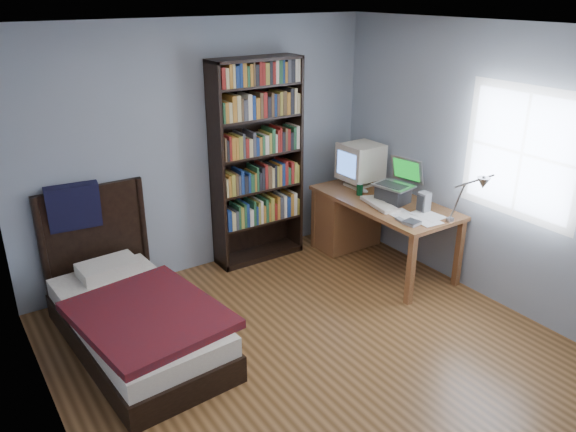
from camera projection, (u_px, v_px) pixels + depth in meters
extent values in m
plane|color=brown|center=(328.00, 364.00, 4.41)|extent=(4.20, 4.20, 0.00)
plane|color=white|center=(339.00, 30.00, 3.46)|extent=(4.20, 4.20, 0.00)
cube|color=#97A1B1|center=(203.00, 150.00, 5.56)|extent=(3.80, 0.04, 2.50)
cube|color=#97A1B1|center=(49.00, 293.00, 2.97)|extent=(0.04, 4.20, 2.50)
cube|color=#97A1B1|center=(504.00, 171.00, 4.91)|extent=(0.04, 4.20, 2.50)
cube|color=white|center=(522.00, 154.00, 4.71)|extent=(0.01, 1.14, 1.14)
cube|color=white|center=(522.00, 154.00, 4.71)|extent=(0.01, 1.00, 1.00)
cube|color=brown|center=(384.00, 202.00, 5.73)|extent=(0.75, 1.59, 0.04)
cube|color=brown|center=(411.00, 270.00, 5.13)|extent=(0.06, 0.06, 0.69)
cube|color=brown|center=(459.00, 253.00, 5.46)|extent=(0.06, 0.06, 0.69)
cube|color=brown|center=(315.00, 218.00, 6.28)|extent=(0.06, 0.06, 0.69)
cube|color=brown|center=(359.00, 207.00, 6.61)|extent=(0.06, 0.06, 0.69)
cube|color=brown|center=(347.00, 217.00, 6.31)|extent=(0.69, 0.40, 0.68)
cube|color=beige|center=(358.00, 184.00, 6.13)|extent=(0.26, 0.22, 0.03)
cylinder|color=beige|center=(359.00, 181.00, 6.12)|extent=(0.10, 0.10, 0.06)
cube|color=beige|center=(362.00, 161.00, 6.05)|extent=(0.40, 0.38, 0.37)
cube|color=beige|center=(348.00, 164.00, 5.95)|extent=(0.04, 0.39, 0.39)
cube|color=blue|center=(347.00, 164.00, 5.94)|extent=(0.02, 0.29, 0.25)
cube|color=#2D2D30|center=(393.00, 194.00, 5.64)|extent=(0.29, 0.33, 0.17)
cube|color=silver|center=(394.00, 186.00, 5.61)|extent=(0.34, 0.41, 0.02)
cube|color=#2D2D30|center=(392.00, 185.00, 5.59)|extent=(0.23, 0.31, 0.00)
cube|color=silver|center=(407.00, 170.00, 5.64)|extent=(0.15, 0.37, 0.26)
cube|color=#0CBF26|center=(406.00, 170.00, 5.64)|extent=(0.11, 0.30, 0.20)
cube|color=#99999E|center=(450.00, 220.00, 5.20)|extent=(0.06, 0.05, 0.04)
cylinder|color=#99999E|center=(457.00, 201.00, 5.08)|extent=(0.02, 0.13, 0.36)
cylinder|color=#99999E|center=(474.00, 181.00, 4.79)|extent=(0.15, 0.30, 0.18)
cone|color=#99999E|center=(483.00, 183.00, 4.63)|extent=(0.11, 0.11, 0.09)
cube|color=beige|center=(380.00, 204.00, 5.57)|extent=(0.26, 0.49, 0.05)
cube|color=gray|center=(424.00, 202.00, 5.40)|extent=(0.11, 0.11, 0.20)
cylinder|color=#073516|center=(360.00, 189.00, 5.85)|extent=(0.07, 0.07, 0.12)
ellipsoid|color=silver|center=(364.00, 191.00, 5.93)|extent=(0.06, 0.11, 0.04)
cube|color=silver|center=(384.00, 211.00, 5.41)|extent=(0.06, 0.11, 0.02)
cube|color=gray|center=(400.00, 220.00, 5.22)|extent=(0.06, 0.11, 0.02)
cube|color=gray|center=(412.00, 223.00, 5.14)|extent=(0.15, 0.15, 0.03)
cube|color=black|center=(217.00, 171.00, 5.54)|extent=(0.03, 0.30, 2.13)
cube|color=black|center=(294.00, 156.00, 6.01)|extent=(0.03, 0.30, 2.13)
cube|color=black|center=(255.00, 59.00, 5.38)|extent=(0.96, 0.30, 0.03)
cube|color=black|center=(259.00, 253.00, 6.17)|extent=(0.96, 0.30, 0.06)
cube|color=black|center=(250.00, 160.00, 5.88)|extent=(0.96, 0.02, 2.13)
cube|color=olive|center=(258.00, 161.00, 5.75)|extent=(0.88, 0.22, 1.93)
cube|color=black|center=(138.00, 335.00, 4.59)|extent=(1.04, 1.89, 0.22)
cube|color=beige|center=(136.00, 315.00, 4.52)|extent=(1.00, 1.83, 0.16)
cube|color=maroon|center=(148.00, 315.00, 4.31)|extent=(1.13, 1.32, 0.07)
cube|color=beige|center=(108.00, 269.00, 4.98)|extent=(0.52, 0.35, 0.12)
cube|color=black|center=(96.00, 243.00, 5.20)|extent=(0.98, 0.05, 1.10)
cylinder|color=black|center=(44.00, 256.00, 4.95)|extent=(0.06, 0.06, 1.10)
cylinder|color=black|center=(144.00, 232.00, 5.42)|extent=(0.06, 0.06, 1.10)
cube|color=black|center=(74.00, 207.00, 4.95)|extent=(0.46, 0.20, 0.43)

